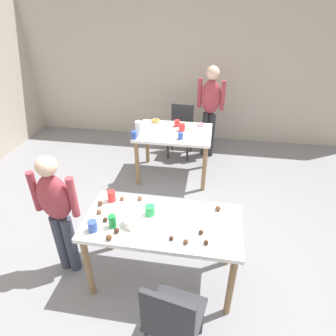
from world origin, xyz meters
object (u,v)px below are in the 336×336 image
Objects in this scene: dining_table_far at (174,138)px; soda_can at (112,221)px; chair_far_table at (181,127)px; mixing_bowl at (132,221)px; pitcher_far at (139,128)px; dining_table_near at (162,229)px; person_girl_near at (57,209)px; person_adult_far at (210,105)px; chair_near_table at (172,318)px.

soda_can is at bearing -96.41° from dining_table_far.
chair_far_table reaches higher than dining_table_far.
pitcher_far is (-0.40, 1.80, 0.06)m from mixing_bowl.
person_girl_near is at bearing -178.22° from dining_table_near.
pitcher_far is (-0.48, -0.95, 0.36)m from chair_far_table.
person_adult_far is at bearing 75.66° from soda_can.
chair_near_table is 0.57× the size of person_adult_far.
person_girl_near is (-0.82, -2.70, 0.29)m from chair_far_table.
soda_can is (-0.72, -2.81, -0.11)m from person_adult_far.
soda_can reaches higher than dining_table_far.
person_girl_near reaches higher than soda_can.
person_adult_far is (0.49, 0.75, 0.28)m from dining_table_far.
person_adult_far reaches higher than soda_can.
chair_far_table is 2.83m from soda_can.
dining_table_near is 1.60× the size of chair_near_table.
dining_table_far is at bearing 83.59° from soda_can.
dining_table_near is 6.72× the size of pitcher_far.
dining_table_far is 0.76m from chair_far_table.
pitcher_far is at bearing -134.80° from person_adult_far.
dining_table_near is 2.70m from person_adult_far.
chair_far_table reaches higher than dining_table_near.
person_girl_near is at bearing -106.87° from chair_far_table.
person_adult_far is at bearing 64.54° from person_girl_near.
person_adult_far is at bearing 45.20° from pitcher_far.
pitcher_far reaches higher than mixing_bowl.
pitcher_far is (-0.47, -0.21, 0.21)m from dining_table_far.
dining_table_far is 2.11m from person_girl_near.
soda_can is (-0.23, -2.06, 0.17)m from dining_table_far.
person_girl_near is 10.96× the size of soda_can.
chair_near_table is at bearing -83.92° from chair_far_table.
chair_far_table is at bearing 73.13° from person_girl_near.
pitcher_far is (0.33, 1.74, 0.07)m from person_girl_near.
dining_table_near is 1.28× the size of dining_table_far.
pitcher_far is (-0.64, 1.71, 0.20)m from dining_table_near.
person_girl_near is at bearing -100.82° from pitcher_far.
chair_far_table is at bearing 88.15° from mixing_bowl.
soda_can is (-0.61, 0.58, 0.31)m from chair_near_table.
chair_far_table is (-0.16, 2.67, -0.15)m from dining_table_near.
chair_near_table is at bearing -74.35° from dining_table_near.
dining_table_far is 5.27× the size of pitcher_far.
person_adult_far is at bearing 88.16° from chair_near_table.
chair_far_table reaches higher than mixing_bowl.
soda_can is at bearing 136.42° from chair_near_table.
chair_near_table is (0.20, -0.72, -0.15)m from dining_table_near.
mixing_bowl is at bearing -4.19° from person_girl_near.
pitcher_far reaches higher than chair_far_table.
person_adult_far is at bearing 0.83° from chair_far_table.
chair_near_table is 4.20× the size of pitcher_far.
chair_far_table is 0.65× the size of person_girl_near.
dining_table_near is at bearing -69.39° from pitcher_far.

